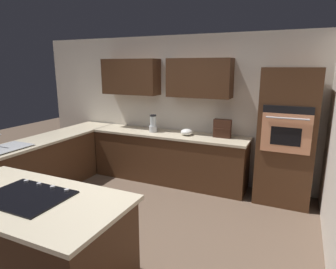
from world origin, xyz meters
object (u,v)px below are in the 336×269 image
at_px(wall_oven, 286,137).
at_px(cooktop, 27,196).
at_px(spice_rack, 222,129).
at_px(sink_unit, 3,148).
at_px(mixing_bowl, 187,132).
at_px(blender, 153,125).

bearing_deg(wall_oven, cooktop, 54.54).
bearing_deg(cooktop, spice_rack, -109.60).
relative_size(wall_oven, sink_unit, 2.93).
bearing_deg(mixing_bowl, cooktop, 80.94).
xyz_separation_m(blender, spice_rack, (-1.25, -0.09, 0.02)).
xyz_separation_m(sink_unit, mixing_bowl, (-2.08, -1.92, 0.04)).
relative_size(sink_unit, mixing_bowl, 3.45).
distance_m(wall_oven, sink_unit, 4.15).
distance_m(cooktop, spice_rack, 3.16).
height_order(sink_unit, blender, blender).
distance_m(cooktop, mixing_bowl, 2.92).
xyz_separation_m(blender, mixing_bowl, (-0.65, -0.00, -0.08)).
height_order(blender, mixing_bowl, blender).
bearing_deg(cooktop, blender, -86.23).
xyz_separation_m(wall_oven, cooktop, (2.06, 2.89, -0.12)).
bearing_deg(wall_oven, sink_unit, 27.63).
distance_m(blender, spice_rack, 1.25).
distance_m(wall_oven, spice_rack, 1.00).
bearing_deg(sink_unit, mixing_bowl, -137.30).
height_order(cooktop, mixing_bowl, mixing_bowl).
bearing_deg(mixing_bowl, wall_oven, -179.71).
distance_m(sink_unit, mixing_bowl, 2.83).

